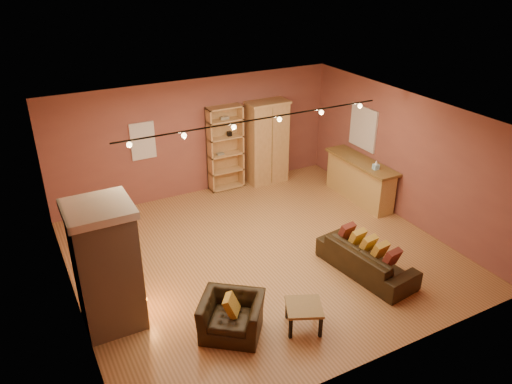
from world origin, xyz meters
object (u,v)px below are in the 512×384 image
bookcase (224,147)px  coffee_table (304,309)px  loveseat (367,254)px  armchair (232,311)px  fireplace (107,266)px  armoire (267,142)px  bar_counter (360,180)px

bookcase → coffee_table: size_ratio=2.86×
coffee_table → bookcase: bearing=78.4°
loveseat → armchair: 2.91m
fireplace → armoire: bearing=36.7°
bookcase → armoire: size_ratio=1.00×
armchair → coffee_table: 1.14m
armchair → coffee_table: (1.05, -0.44, -0.06)m
bookcase → armchair: bearing=-113.7°
loveseat → fireplace: bearing=71.8°
bar_counter → armchair: (-4.67, -2.76, -0.09)m
loveseat → armchair: size_ratio=1.77×
armchair → coffee_table: size_ratio=1.53×
loveseat → coffee_table: 1.98m
armchair → coffee_table: bearing=15.0°
bookcase → coffee_table: bearing=-101.6°
fireplace → coffee_table: (2.62, -1.56, -0.70)m
fireplace → coffee_table: bearing=-30.8°
armoire → loveseat: size_ratio=1.06×
fireplace → loveseat: size_ratio=1.06×
armchair → bookcase: bearing=103.9°
bookcase → bar_counter: size_ratio=1.01×
bookcase → armchair: bookcase is taller
fireplace → loveseat: (4.46, -0.84, -0.66)m
coffee_table → fireplace: bearing=149.2°
fireplace → armoire: (4.80, 3.58, 0.00)m
loveseat → armchair: (-2.89, -0.29, 0.02)m
loveseat → armoire: bearing=-12.1°
bookcase → armoire: 1.11m
fireplace → armchair: bearing=-35.7°
bookcase → bar_counter: bookcase is taller
bar_counter → armchair: 5.43m
fireplace → bar_counter: fireplace is taller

